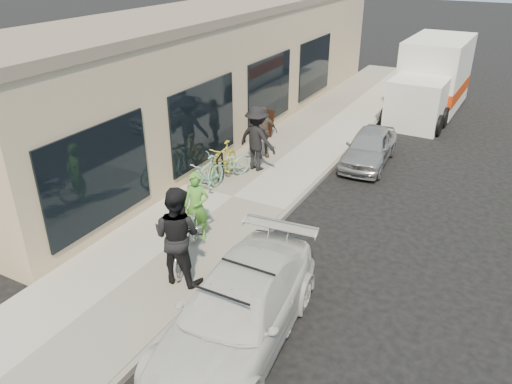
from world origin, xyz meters
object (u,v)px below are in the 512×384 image
at_px(sedan_white, 237,311).
at_px(moving_truck, 432,81).
at_px(bystander_b, 262,132).
at_px(tandem_bike, 188,236).
at_px(woman_rider, 197,206).
at_px(cruiser_bike_a, 206,176).
at_px(sedan_silver, 369,147).
at_px(man_standing, 177,235).
at_px(cruiser_bike_b, 225,165).
at_px(cruiser_bike_c, 223,161).
at_px(sandwich_board, 263,124).
at_px(bystander_a, 257,139).
at_px(bike_rack, 220,166).

distance_m(sedan_white, moving_truck, 14.77).
bearing_deg(bystander_b, tandem_bike, -118.35).
xyz_separation_m(woman_rider, cruiser_bike_a, (-1.03, 1.91, -0.29)).
xyz_separation_m(sedan_silver, moving_truck, (0.51, 6.31, 0.71)).
xyz_separation_m(moving_truck, cruiser_bike_a, (-3.55, -10.59, -0.60)).
height_order(man_standing, cruiser_bike_b, man_standing).
bearing_deg(cruiser_bike_c, tandem_bike, -73.85).
bearing_deg(sandwich_board, cruiser_bike_c, -65.48).
relative_size(man_standing, bystander_a, 1.06).
bearing_deg(man_standing, sedan_white, 150.98).
distance_m(tandem_bike, bystander_b, 5.79).
distance_m(tandem_bike, woman_rider, 0.88).
relative_size(sedan_white, woman_rider, 2.88).
relative_size(sedan_silver, cruiser_bike_a, 1.92).
height_order(woman_rider, man_standing, man_standing).
height_order(bike_rack, sedan_silver, sedan_silver).
bearing_deg(moving_truck, tandem_bike, -97.94).
distance_m(sandwich_board, bystander_b, 1.80).
bearing_deg(moving_truck, bystander_a, -108.68).
height_order(sedan_white, cruiser_bike_b, sedan_white).
height_order(sedan_silver, bystander_b, bystander_b).
bearing_deg(woman_rider, tandem_bike, -85.72).
relative_size(bystander_a, bystander_b, 1.19).
relative_size(cruiser_bike_a, cruiser_bike_c, 0.98).
relative_size(tandem_bike, cruiser_bike_c, 1.26).
relative_size(sedan_silver, man_standing, 1.58).
bearing_deg(bike_rack, moving_truck, 69.64).
height_order(woman_rider, cruiser_bike_b, woman_rider).
bearing_deg(cruiser_bike_c, sandwich_board, 93.54).
bearing_deg(sedan_silver, sandwich_board, 172.72).
bearing_deg(tandem_bike, cruiser_bike_b, 88.24).
xyz_separation_m(moving_truck, tandem_bike, (-2.20, -13.29, -0.54)).
bearing_deg(woman_rider, bystander_a, 81.83).
bearing_deg(bystander_b, bike_rack, -135.57).
xyz_separation_m(sedan_silver, cruiser_bike_b, (-3.08, -3.28, 0.04)).
distance_m(sedan_white, bystander_a, 6.88).
bearing_deg(cruiser_bike_b, bike_rack, -72.91).
distance_m(sedan_silver, woman_rider, 6.53).
bearing_deg(cruiser_bike_c, bystander_b, 77.14).
bearing_deg(man_standing, moving_truck, -102.56).
xyz_separation_m(tandem_bike, cruiser_bike_c, (-1.49, 3.78, -0.05)).
bearing_deg(cruiser_bike_b, woman_rider, -42.35).
bearing_deg(bike_rack, tandem_bike, -67.81).
bearing_deg(man_standing, cruiser_bike_b, -73.98).
bearing_deg(bike_rack, bystander_a, 68.26).
bearing_deg(moving_truck, cruiser_bike_c, -109.77).
bearing_deg(cruiser_bike_a, man_standing, -64.31).
xyz_separation_m(cruiser_bike_a, bystander_b, (0.09, 2.95, 0.29)).
height_order(sedan_white, tandem_bike, sedan_white).
relative_size(man_standing, bystander_b, 1.27).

